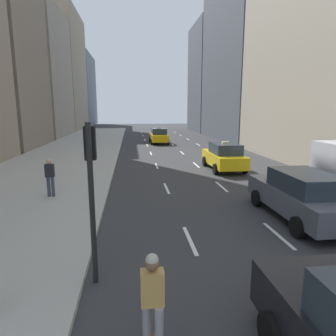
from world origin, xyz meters
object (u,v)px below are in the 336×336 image
object	(u,v)px
taxi_lead	(159,136)
skateboarder	(153,301)
sedan_black_near	(301,195)
pedestrian_far_walking	(50,176)
taxi_second	(224,156)
traffic_light_pole	(91,178)

from	to	relation	value
taxi_lead	skateboarder	world-z (taller)	taxi_lead
taxi_lead	sedan_black_near	distance (m)	24.48
taxi_lead	pedestrian_far_walking	distance (m)	21.84
sedan_black_near	skateboarder	bearing A→B (deg)	-136.24
sedan_black_near	skateboarder	world-z (taller)	skateboarder
taxi_second	taxi_lead	bearing A→B (deg)	100.29
taxi_second	skateboarder	bearing A→B (deg)	-111.44
taxi_second	sedan_black_near	world-z (taller)	taxi_second
sedan_black_near	pedestrian_far_walking	world-z (taller)	pedestrian_far_walking
skateboarder	taxi_second	bearing A→B (deg)	68.56
sedan_black_near	traffic_light_pole	distance (m)	7.57
traffic_light_pole	taxi_lead	bearing A→B (deg)	81.79
taxi_lead	skateboarder	bearing A→B (deg)	-95.39
traffic_light_pole	pedestrian_far_walking	bearing A→B (deg)	111.78
taxi_lead	pedestrian_far_walking	world-z (taller)	taxi_lead
taxi_second	sedan_black_near	xyz separation A→B (m)	(0.00, -8.90, 0.01)
taxi_second	pedestrian_far_walking	size ratio (longest dim) A/B	2.67
sedan_black_near	taxi_second	bearing A→B (deg)	90.00
taxi_lead	skateboarder	size ratio (longest dim) A/B	2.52
taxi_second	skateboarder	size ratio (longest dim) A/B	2.52
taxi_lead	sedan_black_near	world-z (taller)	taxi_lead
taxi_second	traffic_light_pole	size ratio (longest dim) A/B	1.22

